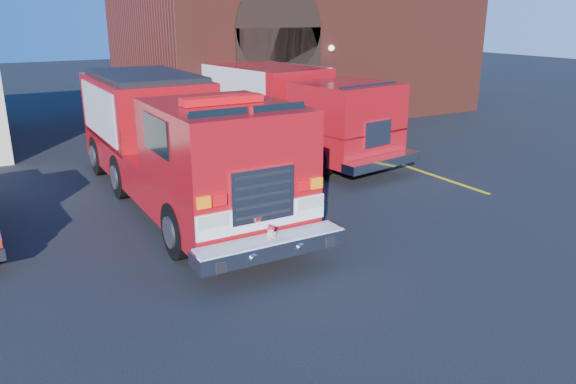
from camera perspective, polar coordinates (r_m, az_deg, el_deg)
ground at (r=12.05m, az=-2.86°, el=-4.38°), size 100.00×100.00×0.00m
parking_stripe_near at (r=16.55m, az=15.89°, el=1.18°), size 0.12×3.00×0.01m
parking_stripe_mid at (r=18.68m, az=9.37°, el=3.48°), size 0.12×3.00×0.01m
parking_stripe_far at (r=21.01m, az=4.21°, el=5.26°), size 0.12×3.00×0.01m
fire_station at (r=27.76m, az=0.44°, el=17.19°), size 15.20×10.20×8.45m
fire_engine at (r=13.99m, az=-11.38°, el=5.12°), size 2.86×9.78×3.01m
secondary_truck at (r=18.85m, az=-0.40°, el=8.60°), size 3.97×8.98×2.81m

